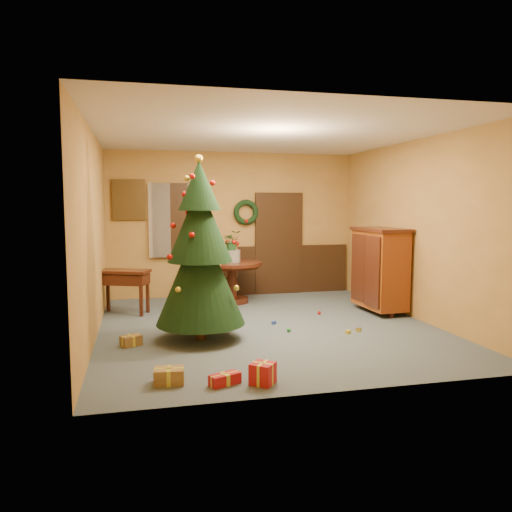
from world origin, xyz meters
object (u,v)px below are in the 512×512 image
object	(u,v)px
dining_table	(232,274)
christmas_tree	(200,253)
chair_near	(210,283)
writing_desk	(124,281)
sideboard	(380,267)

from	to	relation	value
dining_table	christmas_tree	size ratio (longest dim) A/B	0.45
christmas_tree	chair_near	bearing A→B (deg)	76.45
christmas_tree	writing_desk	distance (m)	2.28
dining_table	chair_near	size ratio (longest dim) A/B	1.09
dining_table	christmas_tree	bearing A→B (deg)	-110.28
writing_desk	christmas_tree	bearing A→B (deg)	-60.73
chair_near	sideboard	size ratio (longest dim) A/B	0.71
chair_near	writing_desk	size ratio (longest dim) A/B	1.10
chair_near	christmas_tree	bearing A→B (deg)	-103.55
chair_near	writing_desk	bearing A→B (deg)	159.54
dining_table	chair_near	xyz separation A→B (m)	(-0.57, -1.06, 0.01)
chair_near	sideboard	bearing A→B (deg)	-6.78
dining_table	writing_desk	size ratio (longest dim) A/B	1.20
sideboard	writing_desk	bearing A→B (deg)	168.58
dining_table	sideboard	world-z (taller)	sideboard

